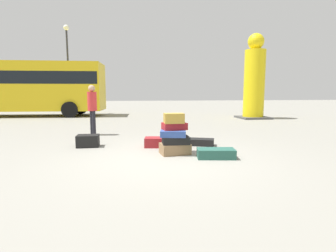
{
  "coord_description": "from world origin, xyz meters",
  "views": [
    {
      "loc": [
        -0.69,
        -5.34,
        1.4
      ],
      "look_at": [
        0.31,
        1.54,
        0.51
      ],
      "focal_mm": 27.75,
      "sensor_mm": 36.0,
      "label": 1
    }
  ],
  "objects_px": {
    "parked_bus": "(21,85)",
    "suitcase_teal_right_side": "(216,153)",
    "suitcase_black_white_trunk": "(88,141)",
    "yellow_dummy_statue": "(254,81)",
    "lamp_post": "(68,56)",
    "person_bearded_onlooker": "(92,105)",
    "suitcase_tower": "(175,137)",
    "suitcase_black_behind_tower": "(200,142)",
    "suitcase_maroon_left_side": "(159,142)"
  },
  "relations": [
    {
      "from": "suitcase_tower",
      "to": "lamp_post",
      "type": "distance_m",
      "value": 13.93
    },
    {
      "from": "suitcase_teal_right_side",
      "to": "lamp_post",
      "type": "relative_size",
      "value": 0.14
    },
    {
      "from": "suitcase_black_behind_tower",
      "to": "parked_bus",
      "type": "bearing_deg",
      "value": 148.95
    },
    {
      "from": "suitcase_maroon_left_side",
      "to": "suitcase_black_behind_tower",
      "type": "distance_m",
      "value": 1.1
    },
    {
      "from": "suitcase_black_white_trunk",
      "to": "suitcase_teal_right_side",
      "type": "bearing_deg",
      "value": -29.83
    },
    {
      "from": "suitcase_black_white_trunk",
      "to": "person_bearded_onlooker",
      "type": "height_order",
      "value": "person_bearded_onlooker"
    },
    {
      "from": "parked_bus",
      "to": "person_bearded_onlooker",
      "type": "bearing_deg",
      "value": -53.53
    },
    {
      "from": "suitcase_tower",
      "to": "parked_bus",
      "type": "xyz_separation_m",
      "value": [
        -7.39,
        10.89,
        1.44
      ]
    },
    {
      "from": "suitcase_maroon_left_side",
      "to": "person_bearded_onlooker",
      "type": "xyz_separation_m",
      "value": [
        -1.98,
        2.25,
        0.86
      ]
    },
    {
      "from": "suitcase_teal_right_side",
      "to": "yellow_dummy_statue",
      "type": "xyz_separation_m",
      "value": [
        4.85,
        8.11,
        1.91
      ]
    },
    {
      "from": "person_bearded_onlooker",
      "to": "lamp_post",
      "type": "xyz_separation_m",
      "value": [
        -2.79,
        9.47,
        2.82
      ]
    },
    {
      "from": "suitcase_teal_right_side",
      "to": "parked_bus",
      "type": "distance_m",
      "value": 14.16
    },
    {
      "from": "suitcase_black_white_trunk",
      "to": "parked_bus",
      "type": "relative_size",
      "value": 0.06
    },
    {
      "from": "person_bearded_onlooker",
      "to": "yellow_dummy_statue",
      "type": "relative_size",
      "value": 0.37
    },
    {
      "from": "suitcase_tower",
      "to": "suitcase_maroon_left_side",
      "type": "height_order",
      "value": "suitcase_tower"
    },
    {
      "from": "suitcase_black_white_trunk",
      "to": "suitcase_maroon_left_side",
      "type": "height_order",
      "value": "suitcase_black_white_trunk"
    },
    {
      "from": "yellow_dummy_statue",
      "to": "suitcase_teal_right_side",
      "type": "bearing_deg",
      "value": -120.88
    },
    {
      "from": "parked_bus",
      "to": "yellow_dummy_statue",
      "type": "bearing_deg",
      "value": -11.12
    },
    {
      "from": "suitcase_teal_right_side",
      "to": "yellow_dummy_statue",
      "type": "relative_size",
      "value": 0.18
    },
    {
      "from": "person_bearded_onlooker",
      "to": "parked_bus",
      "type": "xyz_separation_m",
      "value": [
        -5.16,
        7.82,
        0.85
      ]
    },
    {
      "from": "suitcase_black_behind_tower",
      "to": "suitcase_teal_right_side",
      "type": "bearing_deg",
      "value": -71.4
    },
    {
      "from": "suitcase_black_white_trunk",
      "to": "suitcase_black_behind_tower",
      "type": "relative_size",
      "value": 0.75
    },
    {
      "from": "suitcase_black_white_trunk",
      "to": "yellow_dummy_statue",
      "type": "relative_size",
      "value": 0.12
    },
    {
      "from": "suitcase_tower",
      "to": "person_bearded_onlooker",
      "type": "bearing_deg",
      "value": 126.02
    },
    {
      "from": "suitcase_teal_right_side",
      "to": "suitcase_maroon_left_side",
      "type": "bearing_deg",
      "value": 137.76
    },
    {
      "from": "suitcase_tower",
      "to": "suitcase_teal_right_side",
      "type": "xyz_separation_m",
      "value": [
        0.82,
        -0.51,
        -0.3
      ]
    },
    {
      "from": "lamp_post",
      "to": "parked_bus",
      "type": "bearing_deg",
      "value": -145.18
    },
    {
      "from": "suitcase_tower",
      "to": "person_bearded_onlooker",
      "type": "height_order",
      "value": "person_bearded_onlooker"
    },
    {
      "from": "suitcase_black_behind_tower",
      "to": "parked_bus",
      "type": "height_order",
      "value": "parked_bus"
    },
    {
      "from": "person_bearded_onlooker",
      "to": "suitcase_tower",
      "type": "bearing_deg",
      "value": 11.93
    },
    {
      "from": "suitcase_black_white_trunk",
      "to": "person_bearded_onlooker",
      "type": "distance_m",
      "value": 2.12
    },
    {
      "from": "parked_bus",
      "to": "lamp_post",
      "type": "distance_m",
      "value": 3.5
    },
    {
      "from": "suitcase_tower",
      "to": "suitcase_maroon_left_side",
      "type": "bearing_deg",
      "value": 107.25
    },
    {
      "from": "parked_bus",
      "to": "suitcase_teal_right_side",
      "type": "bearing_deg",
      "value": -51.19
    },
    {
      "from": "yellow_dummy_statue",
      "to": "suitcase_tower",
      "type": "bearing_deg",
      "value": -126.72
    },
    {
      "from": "suitcase_tower",
      "to": "suitcase_black_behind_tower",
      "type": "distance_m",
      "value": 1.25
    },
    {
      "from": "suitcase_tower",
      "to": "suitcase_black_white_trunk",
      "type": "xyz_separation_m",
      "value": [
        -2.1,
        1.13,
        -0.24
      ]
    },
    {
      "from": "suitcase_maroon_left_side",
      "to": "yellow_dummy_statue",
      "type": "height_order",
      "value": "yellow_dummy_statue"
    },
    {
      "from": "suitcase_black_white_trunk",
      "to": "suitcase_black_behind_tower",
      "type": "xyz_separation_m",
      "value": [
        2.94,
        -0.25,
        -0.07
      ]
    },
    {
      "from": "suitcase_teal_right_side",
      "to": "parked_bus",
      "type": "height_order",
      "value": "parked_bus"
    },
    {
      "from": "lamp_post",
      "to": "suitcase_black_white_trunk",
      "type": "bearing_deg",
      "value": -75.66
    },
    {
      "from": "suitcase_tower",
      "to": "suitcase_black_behind_tower",
      "type": "height_order",
      "value": "suitcase_tower"
    },
    {
      "from": "person_bearded_onlooker",
      "to": "suitcase_maroon_left_side",
      "type": "bearing_deg",
      "value": 17.25
    },
    {
      "from": "suitcase_teal_right_side",
      "to": "suitcase_black_white_trunk",
      "type": "height_order",
      "value": "suitcase_black_white_trunk"
    },
    {
      "from": "suitcase_tower",
      "to": "suitcase_maroon_left_side",
      "type": "relative_size",
      "value": 1.23
    },
    {
      "from": "suitcase_black_behind_tower",
      "to": "parked_bus",
      "type": "relative_size",
      "value": 0.08
    },
    {
      "from": "suitcase_black_white_trunk",
      "to": "lamp_post",
      "type": "xyz_separation_m",
      "value": [
        -2.92,
        11.42,
        3.65
      ]
    },
    {
      "from": "suitcase_black_white_trunk",
      "to": "yellow_dummy_statue",
      "type": "bearing_deg",
      "value": 39.28
    },
    {
      "from": "suitcase_tower",
      "to": "suitcase_black_white_trunk",
      "type": "bearing_deg",
      "value": 151.79
    },
    {
      "from": "suitcase_tower",
      "to": "person_bearded_onlooker",
      "type": "xyz_separation_m",
      "value": [
        -2.23,
        3.07,
        0.59
      ]
    }
  ]
}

